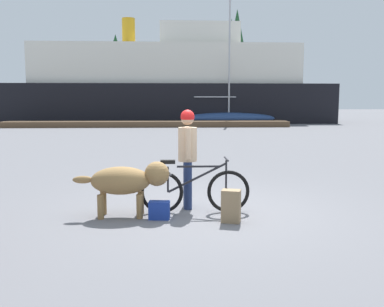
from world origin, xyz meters
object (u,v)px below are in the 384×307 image
person_cyclist (188,150)px  backpack (231,206)px  handbag_pannier (159,210)px  bicycle (194,190)px  ferry_boat (169,86)px  sailboat_moored (229,117)px  dog (127,180)px

person_cyclist → backpack: 1.34m
handbag_pannier → backpack: bearing=-11.7°
bicycle → handbag_pannier: size_ratio=5.60×
ferry_boat → sailboat_moored: sailboat_moored is taller
person_cyclist → backpack: person_cyclist is taller
person_cyclist → handbag_pannier: 1.21m
ferry_boat → sailboat_moored: bearing=-43.3°
sailboat_moored → backpack: bearing=-97.8°
person_cyclist → handbag_pannier: size_ratio=5.26×
bicycle → person_cyclist: person_cyclist is taller
backpack → bicycle: bearing=132.8°
backpack → handbag_pannier: size_ratio=1.56×
dog → handbag_pannier: 0.70m
person_cyclist → dog: size_ratio=1.11×
backpack → handbag_pannier: backpack is taller
dog → handbag_pannier: (0.50, -0.19, -0.44)m
handbag_pannier → ferry_boat: size_ratio=0.01×
bicycle → handbag_pannier: bearing=-148.9°
bicycle → person_cyclist: 0.72m
sailboat_moored → person_cyclist: bearing=-99.4°
bicycle → backpack: size_ratio=3.60×
dog → ferry_boat: bearing=89.0°
bicycle → dog: bearing=-171.9°
bicycle → dog: (-1.07, -0.15, 0.20)m
dog → ferry_boat: (0.54, 30.61, 2.50)m
backpack → dog: bearing=165.4°
person_cyclist → handbag_pannier: bearing=-124.2°
bicycle → backpack: (0.53, -0.57, -0.13)m
sailboat_moored → bicycle: bearing=-99.0°
bicycle → person_cyclist: bearing=105.2°
dog → sailboat_moored: 26.71m
person_cyclist → sailboat_moored: bearing=80.6°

